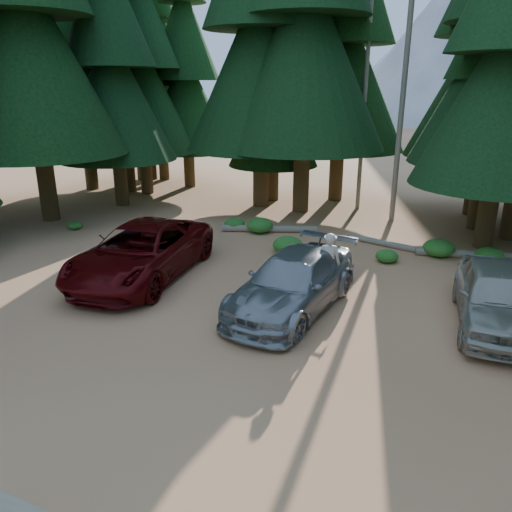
# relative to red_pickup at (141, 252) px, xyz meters

# --- Properties ---
(ground) EXTENTS (160.00, 160.00, 0.00)m
(ground) POSITION_rel_red_pickup_xyz_m (5.32, -3.68, -0.88)
(ground) COLOR #B4744C
(ground) RESTS_ON ground
(forest_belt_north) EXTENTS (36.00, 7.00, 22.00)m
(forest_belt_north) POSITION_rel_red_pickup_xyz_m (5.32, 11.32, -0.88)
(forest_belt_north) COLOR black
(forest_belt_north) RESTS_ON ground
(snag_front) EXTENTS (0.24, 0.24, 12.00)m
(snag_front) POSITION_rel_red_pickup_xyz_m (6.12, 10.82, 5.12)
(snag_front) COLOR gray
(snag_front) RESTS_ON ground
(snag_back) EXTENTS (0.20, 0.20, 10.00)m
(snag_back) POSITION_rel_red_pickup_xyz_m (4.12, 12.32, 4.12)
(snag_back) COLOR gray
(snag_back) RESTS_ON ground
(mountain_peak) EXTENTS (48.00, 50.00, 28.00)m
(mountain_peak) POSITION_rel_red_pickup_xyz_m (2.74, 84.55, 11.83)
(mountain_peak) COLOR gray
(mountain_peak) RESTS_ON ground
(red_pickup) EXTENTS (3.78, 6.66, 1.75)m
(red_pickup) POSITION_rel_red_pickup_xyz_m (0.00, 0.00, 0.00)
(red_pickup) COLOR #530709
(red_pickup) RESTS_ON ground
(silver_minivan_center) EXTENTS (2.68, 5.61, 1.58)m
(silver_minivan_center) POSITION_rel_red_pickup_xyz_m (5.37, -0.20, -0.09)
(silver_minivan_center) COLOR #96999D
(silver_minivan_center) RESTS_ON ground
(silver_minivan_right) EXTENTS (2.50, 5.03, 1.65)m
(silver_minivan_right) POSITION_rel_red_pickup_xyz_m (10.57, 1.07, -0.05)
(silver_minivan_right) COLOR #ACA899
(silver_minivan_right) RESTS_ON ground
(frisbee_player) EXTENTS (0.73, 0.54, 1.84)m
(frisbee_player) POSITION_rel_red_pickup_xyz_m (6.09, 0.82, 0.27)
(frisbee_player) COLOR beige
(frisbee_player) RESTS_ON ground
(log_left) EXTENTS (3.90, 1.79, 0.29)m
(log_left) POSITION_rel_red_pickup_xyz_m (1.74, 6.51, -0.73)
(log_left) COLOR gray
(log_left) RESTS_ON ground
(log_mid) EXTENTS (2.91, 0.91, 0.24)m
(log_mid) POSITION_rel_red_pickup_xyz_m (6.52, 6.66, -0.76)
(log_mid) COLOR gray
(log_mid) RESTS_ON ground
(log_right) EXTENTS (4.64, 1.35, 0.30)m
(log_right) POSITION_rel_red_pickup_xyz_m (10.16, 6.63, -0.73)
(log_right) COLOR gray
(log_right) RESTS_ON ground
(shrub_far_left) EXTENTS (0.91, 0.91, 0.50)m
(shrub_far_left) POSITION_rel_red_pickup_xyz_m (0.19, 6.27, -0.62)
(shrub_far_left) COLOR #206B20
(shrub_far_left) RESTS_ON ground
(shrub_left) EXTENTS (1.13, 1.13, 0.62)m
(shrub_left) POSITION_rel_red_pickup_xyz_m (3.45, 4.30, -0.56)
(shrub_left) COLOR #206B20
(shrub_left) RESTS_ON ground
(shrub_center_left) EXTENTS (1.13, 1.13, 0.62)m
(shrub_center_left) POSITION_rel_red_pickup_xyz_m (1.38, 6.32, -0.56)
(shrub_center_left) COLOR #206B20
(shrub_center_left) RESTS_ON ground
(shrub_center_right) EXTENTS (0.80, 0.80, 0.44)m
(shrub_center_right) POSITION_rel_red_pickup_xyz_m (7.05, 4.86, -0.65)
(shrub_center_right) COLOR #206B20
(shrub_center_right) RESTS_ON ground
(shrub_right) EXTENTS (0.99, 0.99, 0.55)m
(shrub_right) POSITION_rel_red_pickup_xyz_m (10.39, 6.32, -0.60)
(shrub_right) COLOR #206B20
(shrub_right) RESTS_ON ground
(shrub_far_right) EXTENTS (1.15, 1.15, 0.63)m
(shrub_far_right) POSITION_rel_red_pickup_xyz_m (8.66, 6.32, -0.56)
(shrub_far_right) COLOR #206B20
(shrub_far_right) RESTS_ON ground
(shrub_edge_west) EXTENTS (0.66, 0.66, 0.36)m
(shrub_edge_west) POSITION_rel_red_pickup_xyz_m (-6.15, 3.34, -0.69)
(shrub_edge_west) COLOR #206B20
(shrub_edge_west) RESTS_ON ground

